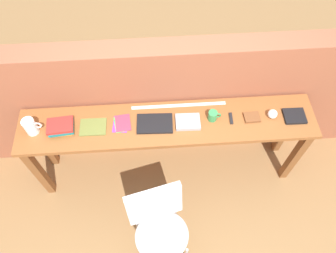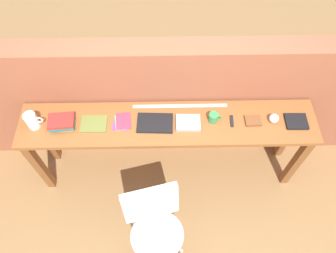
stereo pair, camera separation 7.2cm
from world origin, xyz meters
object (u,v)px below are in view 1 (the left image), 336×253
object	(u,v)px
book_repair_rightmost	(294,116)
multitool_folded	(231,118)
mug	(213,116)
pamphlet_pile_colourful	(121,124)
book_stack_leftmost	(61,127)
sports_ball_small	(273,114)
pitcher_white	(31,126)
magazine_cycling	(93,127)
book_open_centre	(155,124)
chair_white_moulded	(159,225)
leather_journal_brown	(252,117)

from	to	relation	value
book_repair_rightmost	multitool_folded	bearing A→B (deg)	179.33
mug	pamphlet_pile_colourful	bearing A→B (deg)	-179.89
book_stack_leftmost	sports_ball_small	size ratio (longest dim) A/B	2.76
pitcher_white	book_repair_rightmost	bearing A→B (deg)	-0.13
magazine_cycling	book_repair_rightmost	distance (m)	1.69
magazine_cycling	pamphlet_pile_colourful	distance (m)	0.23
book_stack_leftmost	pamphlet_pile_colourful	distance (m)	0.49
pitcher_white	multitool_folded	world-z (taller)	pitcher_white
pitcher_white	book_open_centre	size ratio (longest dim) A/B	0.62
chair_white_moulded	leather_journal_brown	xyz separation A→B (m)	(0.83, 0.74, 0.37)
chair_white_moulded	book_open_centre	size ratio (longest dim) A/B	3.01
magazine_cycling	book_repair_rightmost	xyz separation A→B (m)	(1.69, -0.01, 0.01)
pamphlet_pile_colourful	sports_ball_small	distance (m)	1.26
magazine_cycling	chair_white_moulded	bearing A→B (deg)	-55.05
pamphlet_pile_colourful	sports_ball_small	xyz separation A→B (m)	(1.26, -0.01, 0.04)
leather_journal_brown	book_open_centre	bearing A→B (deg)	177.96
book_open_centre	leather_journal_brown	world-z (taller)	leather_journal_brown
magazine_cycling	leather_journal_brown	size ratio (longest dim) A/B	1.67
pamphlet_pile_colourful	multitool_folded	distance (m)	0.92
multitool_folded	sports_ball_small	distance (m)	0.35
pamphlet_pile_colourful	book_repair_rightmost	world-z (taller)	book_repair_rightmost
pamphlet_pile_colourful	book_open_centre	distance (m)	0.28
chair_white_moulded	pamphlet_pile_colourful	world-z (taller)	chair_white_moulded
leather_journal_brown	sports_ball_small	size ratio (longest dim) A/B	1.63
book_open_centre	leather_journal_brown	distance (m)	0.82
book_stack_leftmost	pamphlet_pile_colourful	xyz separation A→B (m)	(0.49, 0.02, -0.04)
chair_white_moulded	mug	xyz separation A→B (m)	(0.50, 0.76, 0.40)
chair_white_moulded	mug	distance (m)	0.99
pitcher_white	sports_ball_small	size ratio (longest dim) A/B	2.31
pamphlet_pile_colourful	multitool_folded	world-z (taller)	multitool_folded
book_stack_leftmost	mug	xyz separation A→B (m)	(1.25, 0.02, 0.00)
chair_white_moulded	book_stack_leftmost	bearing A→B (deg)	135.56
leather_journal_brown	chair_white_moulded	bearing A→B (deg)	-140.54
pitcher_white	book_open_centre	xyz separation A→B (m)	(0.99, 0.00, -0.07)
book_open_centre	book_stack_leftmost	bearing A→B (deg)	-177.71
chair_white_moulded	pamphlet_pile_colourful	size ratio (longest dim) A/B	4.83
chair_white_moulded	book_open_centre	bearing A→B (deg)	89.17
pitcher_white	sports_ball_small	world-z (taller)	pitcher_white
chair_white_moulded	book_repair_rightmost	world-z (taller)	book_repair_rightmost
book_open_centre	sports_ball_small	bearing A→B (deg)	2.87
pitcher_white	pamphlet_pile_colourful	bearing A→B (deg)	1.80
pitcher_white	book_stack_leftmost	bearing A→B (deg)	0.94
mug	sports_ball_small	size ratio (longest dim) A/B	1.38
book_stack_leftmost	sports_ball_small	world-z (taller)	book_stack_leftmost
sports_ball_small	leather_journal_brown	bearing A→B (deg)	-178.95
book_stack_leftmost	book_open_centre	bearing A→B (deg)	-0.09
book_stack_leftmost	multitool_folded	world-z (taller)	book_stack_leftmost
chair_white_moulded	book_stack_leftmost	world-z (taller)	book_stack_leftmost
multitool_folded	book_stack_leftmost	bearing A→B (deg)	-179.68
book_repair_rightmost	mug	bearing A→B (deg)	178.69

